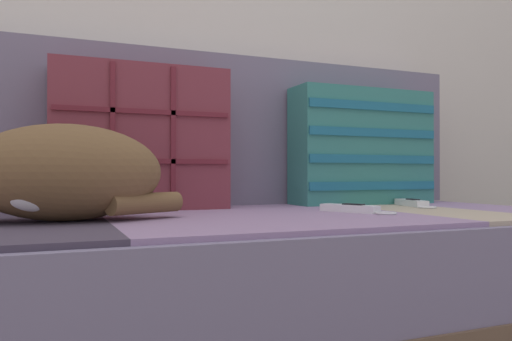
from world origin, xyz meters
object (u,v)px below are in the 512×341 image
(throw_pillow_striped, at_px, (362,147))
(sleeping_cat, at_px, (59,175))
(throw_pillow_quilted, at_px, (139,138))
(couch, at_px, (156,304))
(game_remote_near, at_px, (412,203))
(game_remote_far, at_px, (352,209))

(throw_pillow_striped, distance_m, sleeping_cat, 0.93)
(throw_pillow_quilted, bearing_deg, couch, -88.74)
(couch, height_order, throw_pillow_striped, throw_pillow_striped)
(couch, relative_size, throw_pillow_quilted, 4.84)
(throw_pillow_quilted, relative_size, sleeping_cat, 1.01)
(sleeping_cat, bearing_deg, throw_pillow_striped, 16.60)
(couch, distance_m, sleeping_cat, 0.35)
(couch, xyz_separation_m, game_remote_near, (0.75, 0.05, 0.20))
(throw_pillow_striped, bearing_deg, couch, -163.30)
(couch, bearing_deg, sleeping_cat, -163.75)
(couch, distance_m, throw_pillow_quilted, 0.43)
(couch, bearing_deg, game_remote_far, -10.25)
(couch, height_order, throw_pillow_quilted, throw_pillow_quilted)
(couch, bearing_deg, game_remote_near, 3.84)
(throw_pillow_striped, xyz_separation_m, sleeping_cat, (-0.88, -0.26, -0.09))
(game_remote_near, bearing_deg, sleeping_cat, -173.45)
(couch, xyz_separation_m, throw_pillow_striped, (0.68, 0.20, 0.37))
(sleeping_cat, bearing_deg, game_remote_far, -2.04)
(game_remote_near, bearing_deg, throw_pillow_quilted, 168.35)
(game_remote_near, xyz_separation_m, game_remote_far, (-0.29, -0.13, 0.00))
(throw_pillow_quilted, height_order, sleeping_cat, throw_pillow_quilted)
(sleeping_cat, height_order, game_remote_far, sleeping_cat)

